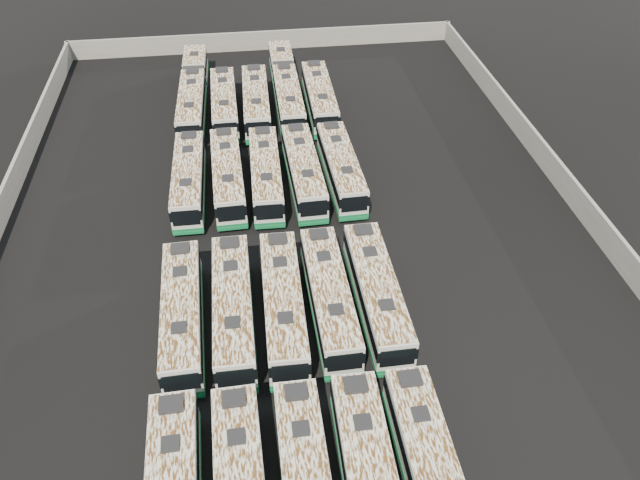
{
  "coord_description": "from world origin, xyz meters",
  "views": [
    {
      "loc": [
        -3.26,
        -35.82,
        29.87
      ],
      "look_at": [
        1.42,
        -1.97,
        1.6
      ],
      "focal_mm": 35.0,
      "sensor_mm": 36.0,
      "label": 1
    }
  ],
  "objects_px": {
    "bus_midfront_right": "(329,297)",
    "bus_back_right": "(286,86)",
    "bus_midfront_left": "(233,309)",
    "bus_back_left": "(224,104)",
    "bus_midfront_far_right": "(377,293)",
    "bus_midback_far_right": "(341,168)",
    "bus_midback_left": "(228,175)",
    "bus_front_far_right": "(431,472)",
    "bus_back_center": "(256,102)",
    "bus_midback_right": "(304,171)",
    "bus_back_far_left": "(193,92)",
    "bus_midback_center": "(266,174)",
    "bus_midfront_far_left": "(182,314)",
    "bus_midback_far_left": "(189,179)",
    "bus_midfront_center": "(283,304)",
    "bus_back_far_right": "(320,98)"
  },
  "relations": [
    {
      "from": "bus_midfront_right",
      "to": "bus_back_right",
      "type": "xyz_separation_m",
      "value": [
        0.12,
        30.47,
        -0.01
      ]
    },
    {
      "from": "bus_midfront_left",
      "to": "bus_back_center",
      "type": "distance_m",
      "value": 27.72
    },
    {
      "from": "bus_front_far_right",
      "to": "bus_back_center",
      "type": "distance_m",
      "value": 40.51
    },
    {
      "from": "bus_midfront_right",
      "to": "bus_back_left",
      "type": "bearing_deg",
      "value": 102.01
    },
    {
      "from": "bus_midback_right",
      "to": "bus_back_right",
      "type": "xyz_separation_m",
      "value": [
        0.05,
        15.7,
        -0.02
      ]
    },
    {
      "from": "bus_midfront_left",
      "to": "bus_midfront_center",
      "type": "distance_m",
      "value": 3.14
    },
    {
      "from": "bus_front_far_right",
      "to": "bus_midback_far_left",
      "type": "distance_m",
      "value": 30.19
    },
    {
      "from": "bus_midfront_far_right",
      "to": "bus_midback_center",
      "type": "xyz_separation_m",
      "value": [
        -6.11,
        14.8,
        -0.03
      ]
    },
    {
      "from": "bus_back_left",
      "to": "bus_back_far_left",
      "type": "bearing_deg",
      "value": 134.91
    },
    {
      "from": "bus_back_far_right",
      "to": "bus_midback_far_left",
      "type": "bearing_deg",
      "value": -133.51
    },
    {
      "from": "bus_midback_right",
      "to": "bus_back_center",
      "type": "xyz_separation_m",
      "value": [
        -3.16,
        12.58,
        0.03
      ]
    },
    {
      "from": "bus_midfront_left",
      "to": "bus_midback_center",
      "type": "height_order",
      "value": "bus_midfront_left"
    },
    {
      "from": "bus_midback_right",
      "to": "bus_back_right",
      "type": "distance_m",
      "value": 15.7
    },
    {
      "from": "bus_midback_far_left",
      "to": "bus_back_left",
      "type": "xyz_separation_m",
      "value": [
        3.09,
        12.7,
        0.0
      ]
    },
    {
      "from": "bus_midback_far_right",
      "to": "bus_back_far_left",
      "type": "height_order",
      "value": "bus_back_far_left"
    },
    {
      "from": "bus_midback_far_left",
      "to": "bus_front_far_right",
      "type": "bearing_deg",
      "value": -65.25
    },
    {
      "from": "bus_midfront_far_right",
      "to": "bus_midback_right",
      "type": "height_order",
      "value": "bus_midfront_far_right"
    },
    {
      "from": "bus_midback_left",
      "to": "bus_midback_center",
      "type": "distance_m",
      "value": 3.09
    },
    {
      "from": "bus_midback_left",
      "to": "bus_midback_far_left",
      "type": "bearing_deg",
      "value": -179.35
    },
    {
      "from": "bus_back_left",
      "to": "bus_back_right",
      "type": "relative_size",
      "value": 0.64
    },
    {
      "from": "bus_midfront_far_left",
      "to": "bus_midfront_far_right",
      "type": "height_order",
      "value": "bus_midfront_far_right"
    },
    {
      "from": "bus_midfront_far_right",
      "to": "bus_midback_far_right",
      "type": "relative_size",
      "value": 1.02
    },
    {
      "from": "bus_front_far_right",
      "to": "bus_midback_far_left",
      "type": "relative_size",
      "value": 1.0
    },
    {
      "from": "bus_front_far_right",
      "to": "bus_midback_far_right",
      "type": "distance_m",
      "value": 27.54
    },
    {
      "from": "bus_midfront_far_right",
      "to": "bus_back_far_right",
      "type": "bearing_deg",
      "value": 89.61
    },
    {
      "from": "bus_midback_far_left",
      "to": "bus_back_right",
      "type": "xyz_separation_m",
      "value": [
        9.36,
        15.61,
        0.01
      ]
    },
    {
      "from": "bus_midfront_left",
      "to": "bus_back_left",
      "type": "height_order",
      "value": "bus_midfront_left"
    },
    {
      "from": "bus_front_far_right",
      "to": "bus_back_far_left",
      "type": "relative_size",
      "value": 0.64
    },
    {
      "from": "bus_midback_left",
      "to": "bus_midback_right",
      "type": "height_order",
      "value": "bus_midback_right"
    },
    {
      "from": "bus_back_center",
      "to": "bus_back_right",
      "type": "xyz_separation_m",
      "value": [
        3.21,
        3.12,
        -0.04
      ]
    },
    {
      "from": "bus_midback_center",
      "to": "bus_back_center",
      "type": "xyz_separation_m",
      "value": [
        -0.05,
        12.59,
        0.05
      ]
    },
    {
      "from": "bus_back_left",
      "to": "bus_midfront_far_right",
      "type": "bearing_deg",
      "value": -72.0
    },
    {
      "from": "bus_midfront_right",
      "to": "bus_back_far_right",
      "type": "bearing_deg",
      "value": 82.88
    },
    {
      "from": "bus_midback_far_right",
      "to": "bus_midback_center",
      "type": "bearing_deg",
      "value": 179.65
    },
    {
      "from": "bus_midfront_far_left",
      "to": "bus_midback_left",
      "type": "height_order",
      "value": "bus_midfront_far_left"
    },
    {
      "from": "bus_midfront_far_left",
      "to": "bus_front_far_right",
      "type": "bearing_deg",
      "value": -46.66
    },
    {
      "from": "bus_midfront_far_left",
      "to": "bus_back_far_left",
      "type": "height_order",
      "value": "bus_back_far_left"
    },
    {
      "from": "bus_midback_far_right",
      "to": "bus_back_far_left",
      "type": "relative_size",
      "value": 0.64
    },
    {
      "from": "bus_back_far_left",
      "to": "bus_back_right",
      "type": "bearing_deg",
      "value": 0.88
    },
    {
      "from": "bus_midfront_left",
      "to": "bus_back_left",
      "type": "distance_m",
      "value": 27.76
    },
    {
      "from": "bus_midfront_far_right",
      "to": "bus_back_center",
      "type": "distance_m",
      "value": 28.08
    },
    {
      "from": "bus_midback_left",
      "to": "bus_back_left",
      "type": "relative_size",
      "value": 1.01
    },
    {
      "from": "bus_back_far_left",
      "to": "bus_midback_center",
      "type": "bearing_deg",
      "value": -67.35
    },
    {
      "from": "bus_midfront_center",
      "to": "bus_midback_left",
      "type": "relative_size",
      "value": 1.02
    },
    {
      "from": "bus_midfront_left",
      "to": "bus_midback_center",
      "type": "distance_m",
      "value": 15.28
    },
    {
      "from": "bus_midback_left",
      "to": "bus_midback_right",
      "type": "bearing_deg",
      "value": -3.31
    },
    {
      "from": "bus_midfront_far_left",
      "to": "bus_midback_far_left",
      "type": "xyz_separation_m",
      "value": [
        0.04,
        15.05,
        -0.01
      ]
    },
    {
      "from": "bus_midback_center",
      "to": "bus_midfront_left",
      "type": "bearing_deg",
      "value": -100.44
    },
    {
      "from": "bus_midfront_right",
      "to": "bus_back_center",
      "type": "distance_m",
      "value": 27.52
    },
    {
      "from": "bus_back_far_left",
      "to": "bus_back_right",
      "type": "relative_size",
      "value": 1.0
    }
  ]
}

